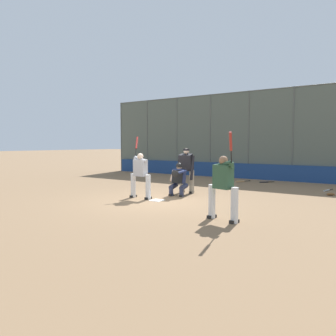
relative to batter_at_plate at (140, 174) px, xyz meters
The scene contains 14 objects.
ground_plane 1.16m from the batter_at_plate, behind, with size 160.00×160.00×0.00m, color #846647.
home_plate_marker 1.16m from the batter_at_plate, behind, with size 0.43×0.43×0.01m, color white.
backstop_fence 8.82m from the batter_at_plate, 95.00° to the right, with size 19.13×0.08×4.88m.
padding_wall 8.58m from the batter_at_plate, 95.06° to the right, with size 18.67×0.18×0.84m, color navy.
bleachers_beyond 11.55m from the batter_at_plate, 95.59° to the right, with size 13.33×3.05×1.80m.
batter_at_plate is the anchor object (origin of this frame).
catcher_behind_plate 1.52m from the batter_at_plate, 121.72° to the right, with size 0.69×0.80×1.24m.
umpire_home 2.12m from the batter_at_plate, 109.67° to the right, with size 0.71×0.49×1.77m.
batter_on_deck 4.16m from the batter_at_plate, 159.17° to the left, with size 0.91×0.84×2.23m.
spare_bat_near_backstop 7.57m from the batter_at_plate, 106.95° to the right, with size 0.56×0.68×0.07m.
spare_bat_by_padding 6.98m from the batter_at_plate, 99.02° to the right, with size 0.47×0.81×0.07m.
spare_bat_third_base_side 7.82m from the batter_at_plate, 132.41° to the right, with size 0.25×0.80×0.07m.
spare_bat_first_base_side 6.45m from the batter_at_plate, 90.96° to the right, with size 0.48×0.74×0.07m.
fielding_glove_on_dirt 7.21m from the batter_at_plate, 140.57° to the right, with size 0.28×0.21×0.10m.
Camera 1 is at (-6.59, 9.00, 1.94)m, focal length 35.00 mm.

